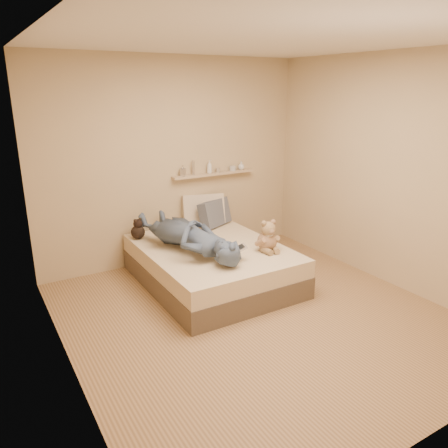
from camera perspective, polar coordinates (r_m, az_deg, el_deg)
room at (r=4.06m, az=4.73°, el=4.38°), size 3.80×3.80×3.80m
bed at (r=5.14m, az=-1.61°, el=-5.33°), size 1.50×1.90×0.45m
game_console at (r=4.58m, az=2.17°, el=-3.12°), size 0.19×0.13×0.06m
teddy_bear at (r=4.90m, az=5.75°, el=-1.86°), size 0.30×0.30×0.37m
dark_plush at (r=5.38m, az=-11.18°, el=-0.77°), size 0.17×0.17×0.26m
pillow_cream at (r=5.85m, az=-2.72°, el=1.91°), size 0.60×0.40×0.43m
pillow_grey at (r=5.78m, az=-1.22°, el=1.44°), size 0.54×0.40×0.36m
person at (r=4.90m, az=-4.69°, el=-1.39°), size 0.84×1.64×0.37m
wall_shelf at (r=5.91m, az=-1.35°, el=6.57°), size 1.20×0.12×0.03m
shelf_bottles at (r=5.92m, az=-0.89°, el=7.37°), size 1.00×0.11×0.19m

